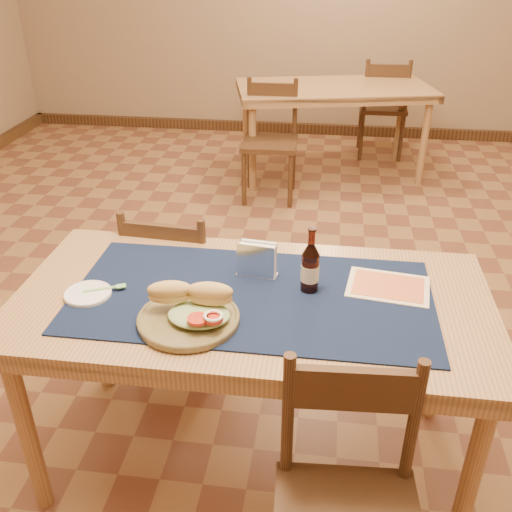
# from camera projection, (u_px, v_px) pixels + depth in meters

# --- Properties ---
(room) EXTENTS (6.04, 7.04, 2.84)m
(room) POSITION_uv_depth(u_px,v_px,m) (279.00, 52.00, 2.28)
(room) COLOR olive
(room) RESTS_ON ground
(main_table) EXTENTS (1.60, 0.80, 0.75)m
(main_table) POSITION_uv_depth(u_px,v_px,m) (252.00, 317.00, 1.95)
(main_table) COLOR #A8844F
(main_table) RESTS_ON ground
(placemat) EXTENTS (1.20, 0.60, 0.01)m
(placemat) POSITION_uv_depth(u_px,v_px,m) (252.00, 296.00, 1.91)
(placemat) COLOR #0F1B39
(placemat) RESTS_ON main_table
(baseboard) EXTENTS (6.00, 7.00, 0.10)m
(baseboard) POSITION_uv_depth(u_px,v_px,m) (274.00, 325.00, 2.94)
(baseboard) COLOR #483019
(baseboard) RESTS_ON ground
(back_table) EXTENTS (1.68, 1.10, 0.75)m
(back_table) POSITION_uv_depth(u_px,v_px,m) (334.00, 96.00, 4.63)
(back_table) COLOR #A8844F
(back_table) RESTS_ON ground
(chair_main_far) EXTENTS (0.42, 0.42, 0.85)m
(chair_main_far) POSITION_uv_depth(u_px,v_px,m) (178.00, 286.00, 2.55)
(chair_main_far) COLOR #483019
(chair_main_far) RESTS_ON ground
(chair_main_near) EXTENTS (0.42, 0.42, 0.86)m
(chair_main_near) POSITION_uv_depth(u_px,v_px,m) (348.00, 512.00, 1.54)
(chair_main_near) COLOR #483019
(chair_main_near) RESTS_ON ground
(chair_back_near) EXTENTS (0.42, 0.42, 0.88)m
(chair_back_near) POSITION_uv_depth(u_px,v_px,m) (270.00, 139.00, 4.33)
(chair_back_near) COLOR #483019
(chair_back_near) RESTS_ON ground
(chair_back_far) EXTENTS (0.42, 0.42, 0.90)m
(chair_back_far) POSITION_uv_depth(u_px,v_px,m) (383.00, 106.00, 5.13)
(chair_back_far) COLOR #483019
(chair_back_far) RESTS_ON ground
(sandwich_plate) EXTENTS (0.32, 0.32, 0.12)m
(sandwich_plate) POSITION_uv_depth(u_px,v_px,m) (191.00, 312.00, 1.76)
(sandwich_plate) COLOR brown
(sandwich_plate) RESTS_ON placemat
(side_plate) EXTENTS (0.16, 0.16, 0.01)m
(side_plate) POSITION_uv_depth(u_px,v_px,m) (88.00, 293.00, 1.90)
(side_plate) COLOR white
(side_plate) RESTS_ON placemat
(fork) EXTENTS (0.14, 0.07, 0.00)m
(fork) POSITION_uv_depth(u_px,v_px,m) (108.00, 288.00, 1.92)
(fork) COLOR #86D675
(fork) RESTS_ON side_plate
(beer_bottle) EXTENTS (0.06, 0.06, 0.23)m
(beer_bottle) POSITION_uv_depth(u_px,v_px,m) (310.00, 268.00, 1.90)
(beer_bottle) COLOR #3F140B
(beer_bottle) RESTS_ON placemat
(napkin_holder) EXTENTS (0.15, 0.07, 0.13)m
(napkin_holder) POSITION_uv_depth(u_px,v_px,m) (257.00, 260.00, 1.99)
(napkin_holder) COLOR white
(napkin_holder) RESTS_ON placemat
(menu_card) EXTENTS (0.30, 0.24, 0.01)m
(menu_card) POSITION_uv_depth(u_px,v_px,m) (388.00, 286.00, 1.95)
(menu_card) COLOR beige
(menu_card) RESTS_ON placemat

